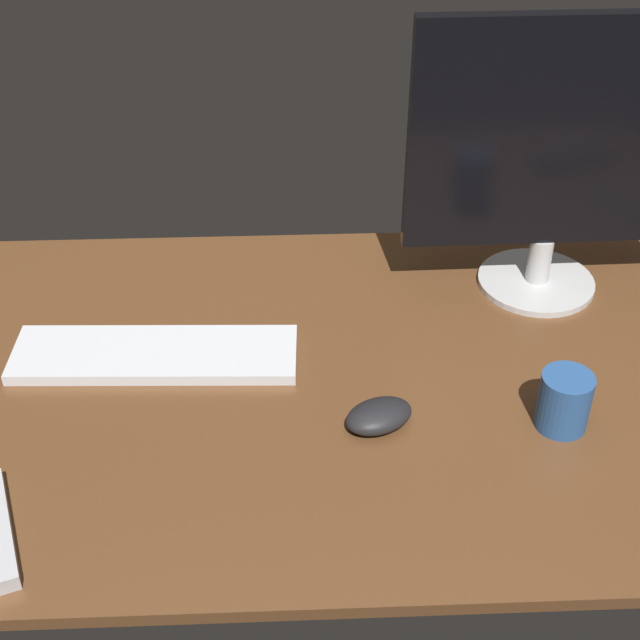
{
  "coord_description": "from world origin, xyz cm",
  "views": [
    {
      "loc": [
        -12.48,
        -108.53,
        93.47
      ],
      "look_at": [
        -7.68,
        6.63,
        8.0
      ],
      "focal_mm": 51.98,
      "sensor_mm": 36.0,
      "label": 1
    }
  ],
  "objects_px": {
    "keyboard": "(155,354)",
    "coffee_mug": "(564,401)",
    "monitor": "(558,152)",
    "computer_mouse": "(376,416)"
  },
  "relations": [
    {
      "from": "keyboard",
      "to": "coffee_mug",
      "type": "bearing_deg",
      "value": -14.09
    },
    {
      "from": "monitor",
      "to": "computer_mouse",
      "type": "relative_size",
      "value": 4.77
    },
    {
      "from": "monitor",
      "to": "coffee_mug",
      "type": "xyz_separation_m",
      "value": [
        -0.05,
        -0.36,
        -0.21
      ]
    },
    {
      "from": "monitor",
      "to": "coffee_mug",
      "type": "height_order",
      "value": "monitor"
    },
    {
      "from": "computer_mouse",
      "to": "coffee_mug",
      "type": "bearing_deg",
      "value": -26.14
    },
    {
      "from": "monitor",
      "to": "coffee_mug",
      "type": "relative_size",
      "value": 5.49
    },
    {
      "from": "monitor",
      "to": "keyboard",
      "type": "height_order",
      "value": "monitor"
    },
    {
      "from": "keyboard",
      "to": "coffee_mug",
      "type": "relative_size",
      "value": 5.03
    },
    {
      "from": "computer_mouse",
      "to": "coffee_mug",
      "type": "distance_m",
      "value": 0.27
    },
    {
      "from": "monitor",
      "to": "computer_mouse",
      "type": "bearing_deg",
      "value": -132.82
    }
  ]
}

